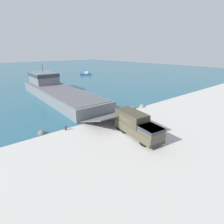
# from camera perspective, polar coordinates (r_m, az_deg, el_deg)

# --- Properties ---
(ground_plane) EXTENTS (240.00, 240.00, 0.00)m
(ground_plane) POSITION_cam_1_polar(r_m,az_deg,el_deg) (25.15, 4.70, -7.01)
(ground_plane) COLOR #B7B5AD
(water_surface) EXTENTS (240.00, 180.00, 0.01)m
(water_surface) POSITION_cam_1_polar(r_m,az_deg,el_deg) (114.68, -31.87, 11.00)
(water_surface) COLOR #285B70
(water_surface) RESTS_ON ground_plane
(landing_craft) EXTENTS (8.90, 38.82, 7.76)m
(landing_craft) POSITION_cam_1_polar(r_m,az_deg,el_deg) (46.64, -17.91, 7.01)
(landing_craft) COLOR slate
(landing_craft) RESTS_ON ground_plane
(military_truck) EXTENTS (3.57, 8.16, 3.17)m
(military_truck) POSITION_cam_1_polar(r_m,az_deg,el_deg) (24.06, 8.06, -4.21)
(military_truck) COLOR #4C4738
(military_truck) RESTS_ON ground_plane
(soldier_on_ramp) EXTENTS (0.34, 0.48, 1.65)m
(soldier_on_ramp) POSITION_cam_1_polar(r_m,az_deg,el_deg) (26.48, 11.12, -3.66)
(soldier_on_ramp) COLOR #6B664C
(soldier_on_ramp) RESTS_ON ground_plane
(moored_boat_a) EXTENTS (5.17, 6.00, 1.40)m
(moored_boat_a) POSITION_cam_1_polar(r_m,az_deg,el_deg) (85.39, -22.88, 10.74)
(moored_boat_a) COLOR #B22323
(moored_boat_a) RESTS_ON ground_plane
(moored_boat_b) EXTENTS (5.38, 6.92, 1.54)m
(moored_boat_b) POSITION_cam_1_polar(r_m,az_deg,el_deg) (75.66, -21.72, 9.98)
(moored_boat_b) COLOR #B22323
(moored_boat_b) RESTS_ON ground_plane
(moored_boat_c) EXTENTS (5.65, 5.22, 1.63)m
(moored_boat_c) POSITION_cam_1_polar(r_m,az_deg,el_deg) (86.68, -8.55, 12.18)
(moored_boat_c) COLOR navy
(moored_boat_c) RESTS_ON ground_plane
(mooring_bollard) EXTENTS (0.35, 0.35, 0.75)m
(mooring_bollard) POSITION_cam_1_polar(r_m,az_deg,el_deg) (26.86, -14.94, -4.90)
(mooring_bollard) COLOR #333338
(mooring_bollard) RESTS_ON ground_plane
(shoreline_rock_a) EXTENTS (0.89, 0.89, 0.89)m
(shoreline_rock_a) POSITION_cam_1_polar(r_m,az_deg,el_deg) (34.14, 2.28, 0.31)
(shoreline_rock_a) COLOR #66605B
(shoreline_rock_a) RESTS_ON ground_plane
(shoreline_rock_b) EXTENTS (1.10, 1.10, 1.10)m
(shoreline_rock_b) POSITION_cam_1_polar(r_m,az_deg,el_deg) (35.71, 6.69, 1.06)
(shoreline_rock_b) COLOR #66605B
(shoreline_rock_b) RESTS_ON ground_plane
(shoreline_rock_c) EXTENTS (1.10, 1.10, 1.10)m
(shoreline_rock_c) POSITION_cam_1_polar(r_m,az_deg,el_deg) (26.94, -21.96, -6.59)
(shoreline_rock_c) COLOR #66605B
(shoreline_rock_c) RESTS_ON ground_plane
(shoreline_rock_d) EXTENTS (1.14, 1.14, 1.14)m
(shoreline_rock_d) POSITION_cam_1_polar(r_m,az_deg,el_deg) (37.21, 9.75, 1.67)
(shoreline_rock_d) COLOR gray
(shoreline_rock_d) RESTS_ON ground_plane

